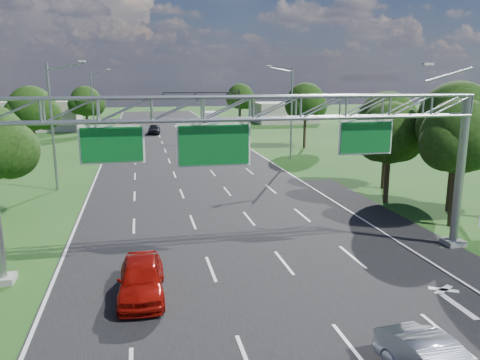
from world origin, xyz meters
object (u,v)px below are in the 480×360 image
object	(u,v)px
traffic_signal	(217,102)
sign_gantry	(253,121)
red_coupe	(141,278)
box_truck	(211,120)

from	to	relation	value
traffic_signal	sign_gantry	bearing A→B (deg)	-97.68
sign_gantry	red_coupe	size ratio (longest dim) A/B	5.09
traffic_signal	red_coupe	xyz separation A→B (m)	(-12.49, -55.62, -4.38)
red_coupe	traffic_signal	bearing A→B (deg)	79.09
box_truck	traffic_signal	bearing A→B (deg)	-87.99
traffic_signal	red_coupe	world-z (taller)	traffic_signal
red_coupe	box_truck	distance (m)	67.37
red_coupe	box_truck	xyz separation A→B (m)	(13.01, 66.10, 0.56)
traffic_signal	red_coupe	size ratio (longest dim) A/B	2.65
traffic_signal	box_truck	size ratio (longest dim) A/B	1.62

